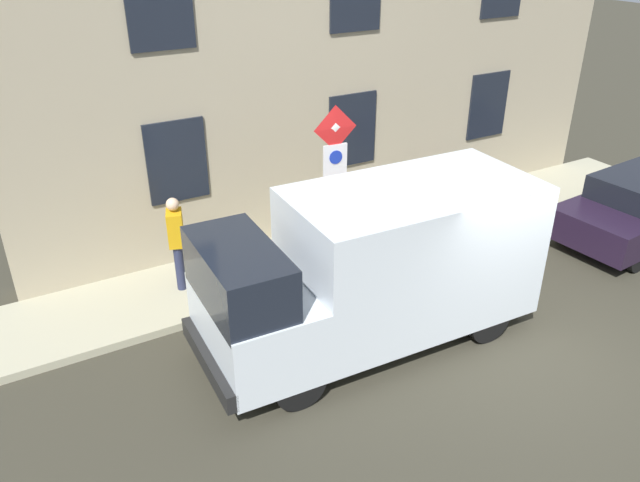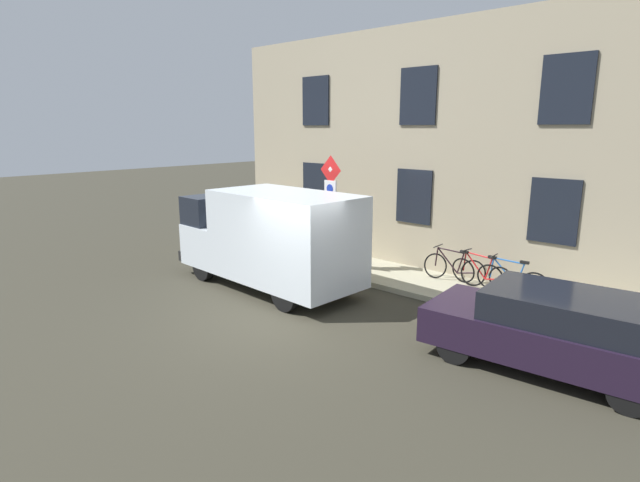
# 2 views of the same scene
# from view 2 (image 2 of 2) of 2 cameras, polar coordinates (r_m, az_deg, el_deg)

# --- Properties ---
(ground_plane) EXTENTS (80.00, 80.00, 0.00)m
(ground_plane) POSITION_cam_2_polar(r_m,az_deg,el_deg) (10.89, -4.06, -8.90)
(ground_plane) COLOR #363328
(sidewalk_slab) EXTENTS (2.03, 15.53, 0.14)m
(sidewalk_slab) POSITION_cam_2_polar(r_m,az_deg,el_deg) (13.80, 8.14, -3.96)
(sidewalk_slab) COLOR #ABA68A
(sidewalk_slab) RESTS_ON ground_plane
(building_facade) EXTENTS (0.75, 13.53, 6.72)m
(building_facade) POSITION_cam_2_polar(r_m,az_deg,el_deg) (14.39, 11.66, 9.93)
(building_facade) COLOR tan
(building_facade) RESTS_ON ground_plane
(sign_post_stacked) EXTENTS (0.17, 0.56, 3.04)m
(sign_post_stacked) POSITION_cam_2_polar(r_m,az_deg,el_deg) (13.63, 1.23, 4.69)
(sign_post_stacked) COLOR #474C47
(sign_post_stacked) RESTS_ON sidewalk_slab
(delivery_van) EXTENTS (2.21, 5.41, 2.50)m
(delivery_van) POSITION_cam_2_polar(r_m,az_deg,el_deg) (12.69, -5.76, 0.51)
(delivery_van) COLOR silver
(delivery_van) RESTS_ON ground_plane
(parked_hatchback) EXTENTS (2.07, 4.13, 1.38)m
(parked_hatchback) POSITION_cam_2_polar(r_m,az_deg,el_deg) (9.36, 25.05, -9.05)
(parked_hatchback) COLOR black
(parked_hatchback) RESTS_ON ground_plane
(bicycle_blue) EXTENTS (0.46, 1.71, 0.89)m
(bicycle_blue) POSITION_cam_2_polar(r_m,az_deg,el_deg) (12.72, 21.04, -4.11)
(bicycle_blue) COLOR black
(bicycle_blue) RESTS_ON sidewalk_slab
(bicycle_red) EXTENTS (0.46, 1.71, 0.89)m
(bicycle_red) POSITION_cam_2_polar(r_m,az_deg,el_deg) (12.99, 17.96, -3.52)
(bicycle_red) COLOR black
(bicycle_red) RESTS_ON sidewalk_slab
(bicycle_black) EXTENTS (0.46, 1.71, 0.89)m
(bicycle_black) POSITION_cam_2_polar(r_m,az_deg,el_deg) (13.30, 15.01, -2.95)
(bicycle_black) COLOR black
(bicycle_black) RESTS_ON sidewalk_slab
(pedestrian) EXTENTS (0.46, 0.37, 1.72)m
(pedestrian) POSITION_cam_2_polar(r_m,az_deg,el_deg) (16.24, -3.66, 2.32)
(pedestrian) COLOR #262B47
(pedestrian) RESTS_ON sidewalk_slab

